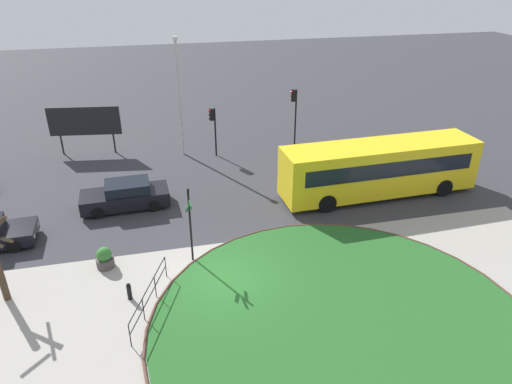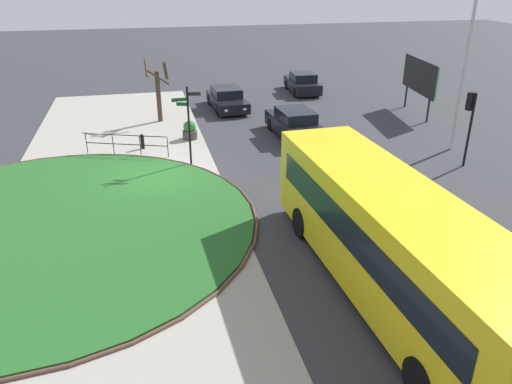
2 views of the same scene
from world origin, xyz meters
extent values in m
plane|color=#333338|center=(0.00, 0.00, 0.00)|extent=(120.00, 120.00, 0.00)
cube|color=#9E998E|center=(0.00, -1.66, 0.01)|extent=(32.00, 8.68, 0.02)
cylinder|color=#235B23|center=(3.82, -3.81, 0.05)|extent=(14.09, 14.09, 0.10)
torus|color=brown|center=(3.82, -3.81, 0.06)|extent=(14.40, 14.40, 0.11)
cylinder|color=black|center=(-1.05, 1.62, 1.74)|extent=(0.09, 0.09, 3.47)
sphere|color=black|center=(-1.05, 1.62, 3.52)|extent=(0.10, 0.10, 0.10)
cube|color=black|center=(-1.01, 1.93, 3.23)|extent=(0.11, 0.53, 0.15)
cube|color=#195128|center=(-1.03, 1.26, 3.01)|extent=(0.08, 0.64, 0.15)
cube|color=#195128|center=(-1.14, 1.36, 2.79)|extent=(0.19, 0.44, 0.15)
cylinder|color=black|center=(-3.76, -0.45, 0.32)|extent=(0.18, 0.18, 0.64)
sphere|color=black|center=(-3.76, -0.45, 0.68)|extent=(0.17, 0.17, 0.17)
cube|color=black|center=(-2.99, -1.18, 1.00)|extent=(1.47, 3.75, 0.03)
cube|color=black|center=(-2.99, -1.18, 0.55)|extent=(1.47, 3.75, 0.03)
cylinder|color=black|center=(-2.27, 0.69, 0.50)|extent=(0.04, 0.04, 1.00)
cylinder|color=black|center=(-2.75, -0.56, 0.50)|extent=(0.04, 0.04, 1.00)
cylinder|color=black|center=(-3.23, -1.81, 0.50)|extent=(0.04, 0.04, 1.00)
cylinder|color=black|center=(-3.71, -3.05, 0.50)|extent=(0.04, 0.04, 1.00)
cube|color=yellow|center=(9.84, 5.69, 1.65)|extent=(11.12, 2.86, 2.75)
cube|color=black|center=(9.80, 6.94, 2.03)|extent=(9.71, 0.35, 0.88)
cube|color=black|center=(9.88, 4.43, 2.03)|extent=(9.71, 0.35, 0.88)
cylinder|color=black|center=(13.41, 4.67, 0.50)|extent=(1.01, 0.33, 1.00)
cylinder|color=black|center=(6.27, 6.71, 0.50)|extent=(1.01, 0.33, 1.00)
cylinder|color=black|center=(6.35, 4.43, 0.50)|extent=(1.01, 0.33, 1.00)
cube|color=black|center=(-10.35, 4.97, 0.49)|extent=(4.64, 2.05, 0.62)
cube|color=black|center=(-10.53, 4.96, 1.06)|extent=(2.22, 1.73, 0.53)
cube|color=#EAEACC|center=(-8.07, 5.62, 0.52)|extent=(0.03, 0.20, 0.12)
cube|color=#EAEACC|center=(-8.03, 4.49, 0.52)|extent=(0.03, 0.20, 0.12)
cylinder|color=black|center=(-8.96, 5.88, 0.32)|extent=(0.65, 0.24, 0.64)
cylinder|color=black|center=(-8.90, 4.16, 0.32)|extent=(0.65, 0.24, 0.64)
cylinder|color=black|center=(-11.79, 5.77, 0.32)|extent=(0.65, 0.24, 0.64)
cylinder|color=black|center=(-11.73, 4.06, 0.32)|extent=(0.65, 0.24, 0.64)
cube|color=black|center=(-3.98, 7.38, 0.56)|extent=(4.65, 2.04, 0.77)
cube|color=black|center=(-3.80, 7.39, 1.21)|extent=(2.35, 1.72, 0.53)
cube|color=#EAEACC|center=(-6.25, 6.73, 0.60)|extent=(0.03, 0.20, 0.12)
cube|color=#EAEACC|center=(-6.30, 7.84, 0.60)|extent=(0.03, 0.20, 0.12)
cylinder|color=black|center=(-5.36, 6.48, 0.32)|extent=(0.65, 0.25, 0.64)
cylinder|color=black|center=(-5.44, 8.16, 0.32)|extent=(0.65, 0.25, 0.64)
cylinder|color=black|center=(-2.53, 6.60, 0.32)|extent=(0.65, 0.25, 0.64)
cylinder|color=black|center=(-2.60, 8.29, 0.32)|extent=(0.65, 0.25, 0.64)
cube|color=black|center=(-13.69, 11.03, 0.52)|extent=(4.34, 2.06, 0.70)
cube|color=black|center=(-13.52, 11.02, 1.15)|extent=(2.05, 1.70, 0.55)
cube|color=#EAEACC|center=(-15.85, 10.63, 0.56)|extent=(0.03, 0.20, 0.12)
cube|color=#EAEACC|center=(-15.78, 11.70, 0.56)|extent=(0.03, 0.20, 0.12)
cylinder|color=black|center=(-15.06, 10.30, 0.32)|extent=(0.65, 0.26, 0.64)
cylinder|color=black|center=(-14.95, 11.93, 0.32)|extent=(0.65, 0.26, 0.64)
cylinder|color=black|center=(-12.44, 10.13, 0.32)|extent=(0.65, 0.26, 0.64)
cylinder|color=black|center=(-12.33, 11.76, 0.32)|extent=(0.65, 0.26, 0.64)
cylinder|color=black|center=(1.90, 13.54, 1.65)|extent=(0.11, 0.11, 3.29)
cube|color=black|center=(1.70, 13.48, 2.90)|extent=(0.32, 0.32, 0.78)
sphere|color=red|center=(1.55, 13.44, 3.15)|extent=(0.16, 0.16, 0.16)
sphere|color=black|center=(1.55, 13.44, 2.90)|extent=(0.16, 0.16, 0.16)
sphere|color=black|center=(1.55, 13.44, 2.66)|extent=(0.16, 0.16, 0.16)
cylinder|color=#B7B7BC|center=(-0.24, 14.30, 3.76)|extent=(0.16, 0.16, 7.52)
cylinder|color=black|center=(-8.24, 16.18, 1.15)|extent=(0.12, 0.12, 2.30)
cylinder|color=black|center=(-4.80, 15.69, 1.15)|extent=(0.12, 0.12, 2.30)
cube|color=green|center=(-6.52, 15.93, 2.30)|extent=(4.61, 0.77, 1.83)
cube|color=black|center=(-6.53, 15.87, 2.30)|extent=(4.69, 0.70, 1.93)
cylinder|color=#47423D|center=(-4.79, 1.99, 0.22)|extent=(0.76, 0.76, 0.45)
sphere|color=#33702D|center=(-4.79, 1.99, 0.66)|extent=(0.65, 0.65, 0.65)
cylinder|color=#423323|center=(-8.48, 0.68, 1.44)|extent=(0.27, 0.27, 2.89)
cylinder|color=#423323|center=(-8.40, 1.20, 2.88)|extent=(1.14, 0.29, 1.15)
cylinder|color=#423323|center=(-8.47, 0.11, 3.09)|extent=(1.20, 0.14, 0.82)
cylinder|color=#423323|center=(-7.92, 0.72, 2.65)|extent=(0.20, 1.20, 0.91)
cylinder|color=#423323|center=(-8.40, 1.13, 2.92)|extent=(1.02, 0.29, 1.14)
camera|label=1|loc=(-2.28, -15.69, 12.09)|focal=32.66mm
camera|label=2|loc=(19.95, -0.32, 8.08)|focal=34.66mm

